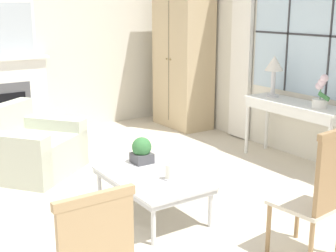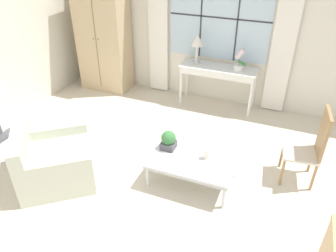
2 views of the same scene
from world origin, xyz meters
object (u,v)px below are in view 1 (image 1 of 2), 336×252
at_px(console_table, 296,110).
at_px(table_lamp, 274,66).
at_px(side_chair_wooden, 320,190).
at_px(fireplace, 1,94).
at_px(potted_orchid, 321,94).
at_px(armchair_upholstered, 30,150).
at_px(armoire, 183,56).
at_px(coffee_table, 152,180).
at_px(pillar_candle, 170,172).
at_px(potted_plant_small, 142,150).

height_order(console_table, table_lamp, table_lamp).
bearing_deg(side_chair_wooden, table_lamp, 141.96).
bearing_deg(fireplace, side_chair_wooden, 13.10).
distance_m(console_table, potted_orchid, 0.43).
height_order(console_table, armchair_upholstered, armchair_upholstered).
bearing_deg(potted_orchid, armoire, -179.64).
bearing_deg(coffee_table, table_lamp, 107.00).
distance_m(armoire, table_lamp, 1.87).
distance_m(side_chair_wooden, coffee_table, 1.52).
distance_m(armoire, coffee_table, 3.42).
bearing_deg(table_lamp, console_table, -3.99).
distance_m(fireplace, armoire, 2.76).
bearing_deg(coffee_table, console_table, 96.67).
xyz_separation_m(fireplace, pillar_candle, (3.45, 0.56, -0.23)).
relative_size(side_chair_wooden, potted_plant_small, 4.05).
distance_m(console_table, potted_plant_small, 2.08).
bearing_deg(armchair_upholstered, potted_orchid, 56.57).
xyz_separation_m(potted_orchid, coffee_table, (-0.09, -2.17, -0.59)).
xyz_separation_m(armoire, console_table, (2.29, 0.04, -0.44)).
bearing_deg(console_table, armchair_upholstered, -117.92).
bearing_deg(coffee_table, pillar_candle, 29.78).
bearing_deg(coffee_table, armchair_upholstered, -161.22).
xyz_separation_m(potted_orchid, armchair_upholstered, (-1.82, -2.75, -0.66)).
relative_size(armchair_upholstered, coffee_table, 1.23).
bearing_deg(table_lamp, coffee_table, -73.00).
bearing_deg(console_table, fireplace, -138.80).
bearing_deg(armchair_upholstered, armoire, 106.71).
bearing_deg(console_table, potted_plant_small, -93.30).
height_order(armchair_upholstered, pillar_candle, armchair_upholstered).
bearing_deg(coffee_table, potted_plant_small, 162.59).
relative_size(fireplace, armchair_upholstered, 1.46).
xyz_separation_m(table_lamp, pillar_candle, (0.84, -2.12, -0.71)).
bearing_deg(pillar_candle, side_chair_wooden, 23.32).
height_order(table_lamp, side_chair_wooden, table_lamp).
bearing_deg(side_chair_wooden, fireplace, -166.90).
xyz_separation_m(armoire, potted_plant_small, (2.17, -2.03, -0.62)).
relative_size(table_lamp, coffee_table, 0.47).
bearing_deg(armoire, potted_plant_small, -43.12).
distance_m(armoire, potted_orchid, 2.65).
xyz_separation_m(armchair_upholstered, coffee_table, (1.72, 0.59, 0.06)).
bearing_deg(fireplace, potted_plant_small, 11.43).
distance_m(table_lamp, coffee_table, 2.46).
xyz_separation_m(armoire, table_lamp, (1.87, 0.06, 0.03)).
relative_size(fireplace, potted_plant_small, 7.56).
bearing_deg(fireplace, armoire, 74.13).
relative_size(armchair_upholstered, pillar_candle, 8.88).
bearing_deg(coffee_table, fireplace, -171.84).
distance_m(coffee_table, potted_plant_small, 0.43).
relative_size(potted_orchid, armchair_upholstered, 0.29).
height_order(fireplace, table_lamp, fireplace).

